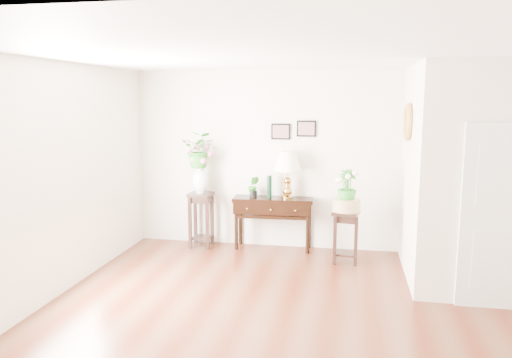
% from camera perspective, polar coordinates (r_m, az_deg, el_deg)
% --- Properties ---
extents(floor, '(6.00, 5.50, 0.02)m').
position_cam_1_polar(floor, '(5.55, 5.68, -15.99)').
color(floor, '#54301F').
rests_on(floor, ground).
extents(ceiling, '(6.00, 5.50, 0.02)m').
position_cam_1_polar(ceiling, '(5.05, 6.19, 14.19)').
color(ceiling, white).
rests_on(ceiling, ground).
extents(wall_back, '(6.00, 0.02, 2.80)m').
position_cam_1_polar(wall_back, '(7.83, 7.56, 2.06)').
color(wall_back, white).
rests_on(wall_back, ground).
extents(wall_front, '(6.00, 0.02, 2.80)m').
position_cam_1_polar(wall_front, '(2.48, 0.60, -13.32)').
color(wall_front, white).
rests_on(wall_front, ground).
extents(wall_left, '(0.02, 5.50, 2.80)m').
position_cam_1_polar(wall_left, '(6.13, -23.29, -0.55)').
color(wall_left, white).
rests_on(wall_left, ground).
extents(partition, '(1.80, 1.95, 2.80)m').
position_cam_1_polar(partition, '(7.06, 24.39, 0.56)').
color(partition, white).
rests_on(partition, floor).
extents(door, '(0.90, 0.05, 2.10)m').
position_cam_1_polar(door, '(6.17, 26.37, -4.01)').
color(door, silver).
rests_on(door, floor).
extents(art_print_left, '(0.30, 0.02, 0.25)m').
position_cam_1_polar(art_print_left, '(7.83, 2.85, 5.43)').
color(art_print_left, black).
rests_on(art_print_left, wall_back).
extents(art_print_right, '(0.30, 0.02, 0.25)m').
position_cam_1_polar(art_print_right, '(7.78, 5.78, 5.75)').
color(art_print_right, black).
rests_on(art_print_right, wall_back).
extents(wall_ornament, '(0.07, 0.51, 0.51)m').
position_cam_1_polar(wall_ornament, '(6.96, 16.93, 6.25)').
color(wall_ornament, '#B18A27').
rests_on(wall_ornament, partition).
extents(console_table, '(1.26, 0.47, 0.83)m').
position_cam_1_polar(console_table, '(7.91, 1.95, -5.07)').
color(console_table, black).
rests_on(console_table, floor).
extents(table_lamp, '(0.48, 0.48, 0.74)m').
position_cam_1_polar(table_lamp, '(7.73, 3.63, 0.36)').
color(table_lamp, '#AD7F37').
rests_on(table_lamp, console_table).
extents(green_vase, '(0.08, 0.08, 0.35)m').
position_cam_1_polar(green_vase, '(7.79, 1.54, -0.89)').
color(green_vase, black).
rests_on(green_vase, console_table).
extents(potted_plant, '(0.18, 0.15, 0.31)m').
position_cam_1_polar(potted_plant, '(7.84, -0.30, -0.93)').
color(potted_plant, '#298023').
rests_on(potted_plant, console_table).
extents(plant_stand_a, '(0.38, 0.38, 0.88)m').
position_cam_1_polar(plant_stand_a, '(8.05, -6.28, -4.66)').
color(plant_stand_a, black).
rests_on(plant_stand_a, floor).
extents(porcelain_vase, '(0.27, 0.27, 0.45)m').
position_cam_1_polar(porcelain_vase, '(7.92, -6.37, 0.03)').
color(porcelain_vase, white).
rests_on(porcelain_vase, plant_stand_a).
extents(lily_arrangement, '(0.53, 0.47, 0.57)m').
position_cam_1_polar(lily_arrangement, '(7.86, -6.43, 3.35)').
color(lily_arrangement, '#298023').
rests_on(lily_arrangement, porcelain_vase).
extents(plant_stand_b, '(0.41, 0.41, 0.76)m').
position_cam_1_polar(plant_stand_b, '(7.38, 10.19, -6.51)').
color(plant_stand_b, black).
rests_on(plant_stand_b, floor).
extents(ceramic_bowl, '(0.44, 0.44, 0.18)m').
position_cam_1_polar(ceramic_bowl, '(7.27, 10.29, -3.01)').
color(ceramic_bowl, tan).
rests_on(ceramic_bowl, plant_stand_b).
extents(narcissus, '(0.28, 0.28, 0.48)m').
position_cam_1_polar(narcissus, '(7.22, 10.35, -0.85)').
color(narcissus, '#298023').
rests_on(narcissus, ceramic_bowl).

